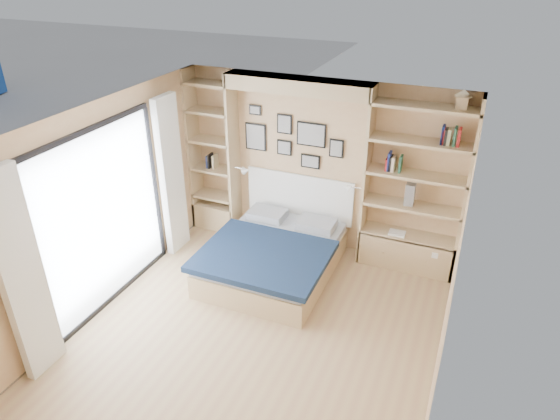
% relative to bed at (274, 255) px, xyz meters
% --- Properties ---
extents(ground, '(4.50, 4.50, 0.00)m').
position_rel_bed_xyz_m(ground, '(0.30, -1.25, -0.27)').
color(ground, tan).
rests_on(ground, ground).
extents(room_shell, '(4.50, 4.50, 4.50)m').
position_rel_bed_xyz_m(room_shell, '(-0.08, 0.27, 0.81)').
color(room_shell, tan).
rests_on(room_shell, ground).
extents(bed, '(1.64, 2.01, 1.07)m').
position_rel_bed_xyz_m(bed, '(0.00, 0.00, 0.00)').
color(bed, tan).
rests_on(bed, ground).
extents(photo_gallery, '(1.48, 0.02, 0.82)m').
position_rel_bed_xyz_m(photo_gallery, '(-0.15, 0.98, 1.34)').
color(photo_gallery, black).
rests_on(photo_gallery, ground).
extents(reading_lamps, '(1.92, 0.12, 0.15)m').
position_rel_bed_xyz_m(reading_lamps, '(0.00, 0.75, 0.83)').
color(reading_lamps, silver).
rests_on(reading_lamps, ground).
extents(shelf_decor, '(3.58, 0.23, 2.03)m').
position_rel_bed_xyz_m(shelf_decor, '(1.40, 0.82, 1.42)').
color(shelf_decor, '#A51E1E').
rests_on(shelf_decor, ground).
extents(deck, '(3.20, 4.00, 0.05)m').
position_rel_bed_xyz_m(deck, '(-3.30, -1.25, -0.27)').
color(deck, '#6D6050').
rests_on(deck, ground).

